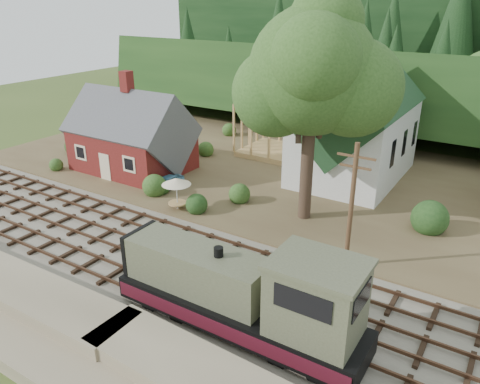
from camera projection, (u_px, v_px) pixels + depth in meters
The scene contains 16 objects.
ground at pixel (201, 275), 27.79m from camera, with size 140.00×140.00×0.00m, color #384C1E.
embankment at pixel (89, 363), 21.17m from camera, with size 64.00×5.00×1.60m, color #7F7259.
railroad_bed at pixel (201, 274), 27.76m from camera, with size 64.00×11.00×0.16m, color #726B5B.
village_flat at pixel (322, 180), 41.75m from camera, with size 64.00×26.00×0.30m, color brown.
hillside at pixel (395, 124), 60.51m from camera, with size 70.00×28.00×8.00m, color #1E3F19.
ridge at pixel (423, 102), 72.98m from camera, with size 80.00×20.00×12.00m, color black.
depot at pixel (132, 138), 42.99m from camera, with size 10.80×7.41×9.00m.
church at pixel (355, 124), 40.13m from camera, with size 8.40×15.17×13.00m.
timber_frame at pixel (284, 127), 46.62m from camera, with size 8.20×6.20×6.99m.
lattice_tower at pixel (313, 51), 48.67m from camera, with size 3.20×3.20×12.12m.
big_tree at pixel (315, 80), 30.61m from camera, with size 10.90×8.40×14.70m.
telegraph_pole_near at pixel (351, 206), 26.75m from camera, with size 2.20×0.28×8.00m.
locomotive at pixel (246, 296), 22.14m from camera, with size 12.68×3.17×5.05m.
car_blue at pixel (166, 183), 39.14m from camera, with size 1.36×3.38×1.15m, color #5190AF.
car_green at pixel (98, 153), 46.24m from camera, with size 1.32×3.79×1.25m, color #85A673.
patio_set at pixel (176, 183), 35.01m from camera, with size 2.22×2.22×2.47m.
Camera 1 is at (14.61, -18.79, 15.35)m, focal length 35.00 mm.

